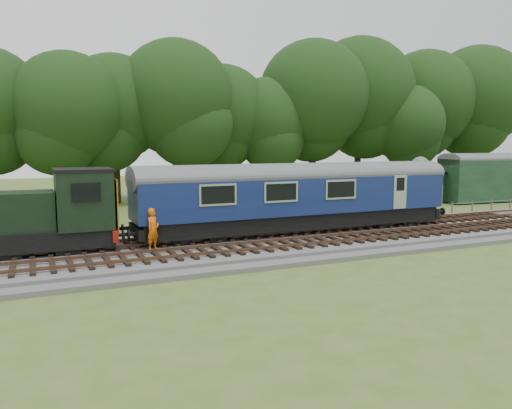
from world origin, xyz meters
name	(u,v)px	position (x,y,z in m)	size (l,w,h in m)	color
ground	(285,245)	(0.00, 0.00, 0.00)	(120.00, 120.00, 0.00)	#436124
ballast	(285,242)	(0.00, 0.00, 0.17)	(70.00, 7.00, 0.35)	#4C4C4F
track_north	(273,233)	(0.00, 1.40, 0.42)	(67.20, 2.40, 0.21)	black
track_south	(300,243)	(0.00, -1.60, 0.42)	(67.20, 2.40, 0.21)	black
fence	(251,231)	(0.00, 4.50, 0.00)	(64.00, 0.12, 1.00)	#6B6054
tree_line	(174,201)	(0.00, 22.00, 0.00)	(70.00, 8.00, 18.00)	black
dmu_railcar	(299,191)	(1.55, 1.40, 2.61)	(18.05, 2.86, 3.88)	black
shunter_loco	(19,218)	(-12.38, 1.40, 1.97)	(8.91, 2.60, 3.38)	black
worker	(153,229)	(-6.84, -0.09, 1.32)	(0.71, 0.46, 1.94)	orange
shed	(424,187)	(19.74, 11.46, 1.41)	(4.32, 4.32, 2.78)	#16311D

